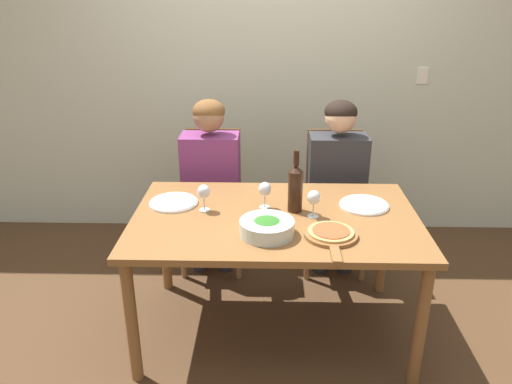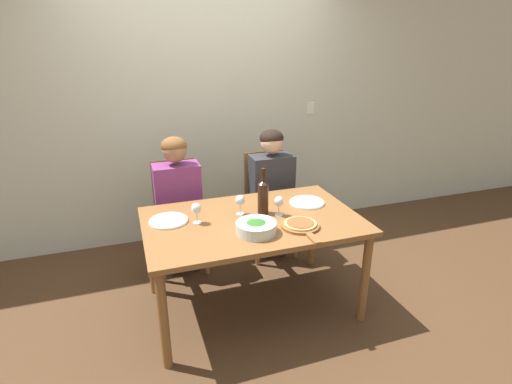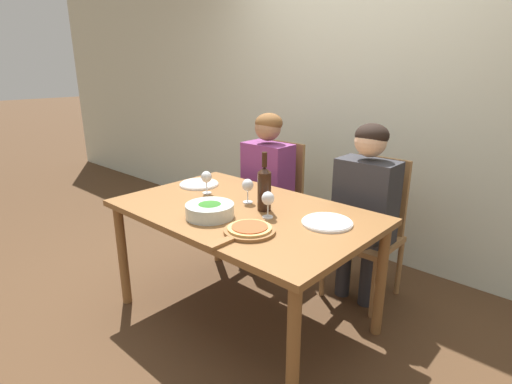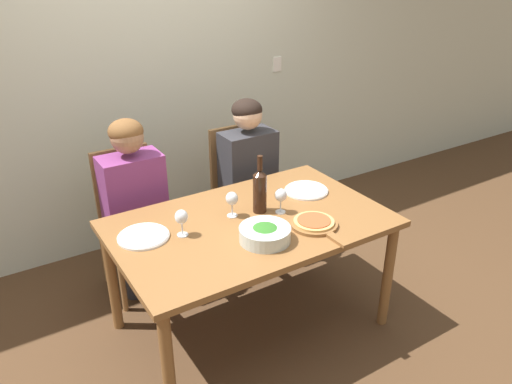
# 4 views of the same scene
# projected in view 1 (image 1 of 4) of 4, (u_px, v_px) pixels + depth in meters

# --- Properties ---
(ground_plane) EXTENTS (40.00, 40.00, 0.00)m
(ground_plane) POSITION_uv_depth(u_px,v_px,m) (273.00, 328.00, 2.94)
(ground_plane) COLOR #4C331E
(back_wall) EXTENTS (10.00, 0.06, 2.70)m
(back_wall) POSITION_uv_depth(u_px,v_px,m) (275.00, 61.00, 3.71)
(back_wall) COLOR beige
(back_wall) RESTS_ON ground
(dining_table) EXTENTS (1.53, 0.96, 0.73)m
(dining_table) POSITION_uv_depth(u_px,v_px,m) (275.00, 229.00, 2.69)
(dining_table) COLOR brown
(dining_table) RESTS_ON ground
(chair_left) EXTENTS (0.42, 0.42, 0.96)m
(chair_left) POSITION_uv_depth(u_px,v_px,m) (213.00, 196.00, 3.51)
(chair_left) COLOR #9E7042
(chair_left) RESTS_ON ground
(chair_right) EXTENTS (0.42, 0.42, 0.96)m
(chair_right) POSITION_uv_depth(u_px,v_px,m) (333.00, 197.00, 3.50)
(chair_right) COLOR #9E7042
(chair_right) RESTS_ON ground
(person_woman) EXTENTS (0.47, 0.51, 1.20)m
(person_woman) POSITION_uv_depth(u_px,v_px,m) (211.00, 172.00, 3.32)
(person_woman) COLOR #28282D
(person_woman) RESTS_ON ground
(person_man) EXTENTS (0.47, 0.51, 1.20)m
(person_man) POSITION_uv_depth(u_px,v_px,m) (337.00, 173.00, 3.30)
(person_man) COLOR #28282D
(person_man) RESTS_ON ground
(wine_bottle) EXTENTS (0.08, 0.08, 0.34)m
(wine_bottle) POSITION_uv_depth(u_px,v_px,m) (295.00, 187.00, 2.67)
(wine_bottle) COLOR black
(wine_bottle) RESTS_ON dining_table
(broccoli_bowl) EXTENTS (0.27, 0.27, 0.08)m
(broccoli_bowl) POSITION_uv_depth(u_px,v_px,m) (267.00, 227.00, 2.45)
(broccoli_bowl) COLOR silver
(broccoli_bowl) RESTS_ON dining_table
(dinner_plate_left) EXTENTS (0.27, 0.27, 0.02)m
(dinner_plate_left) POSITION_uv_depth(u_px,v_px,m) (174.00, 202.00, 2.80)
(dinner_plate_left) COLOR white
(dinner_plate_left) RESTS_ON dining_table
(dinner_plate_right) EXTENTS (0.27, 0.27, 0.02)m
(dinner_plate_right) POSITION_uv_depth(u_px,v_px,m) (364.00, 205.00, 2.77)
(dinner_plate_right) COLOR white
(dinner_plate_right) RESTS_ON dining_table
(pizza_on_board) EXTENTS (0.26, 0.40, 0.04)m
(pizza_on_board) POSITION_uv_depth(u_px,v_px,m) (331.00, 234.00, 2.43)
(pizza_on_board) COLOR brown
(pizza_on_board) RESTS_ON dining_table
(wine_glass_left) EXTENTS (0.07, 0.07, 0.15)m
(wine_glass_left) POSITION_uv_depth(u_px,v_px,m) (204.00, 193.00, 2.68)
(wine_glass_left) COLOR silver
(wine_glass_left) RESTS_ON dining_table
(wine_glass_right) EXTENTS (0.07, 0.07, 0.15)m
(wine_glass_right) POSITION_uv_depth(u_px,v_px,m) (314.00, 199.00, 2.61)
(wine_glass_right) COLOR silver
(wine_glass_right) RESTS_ON dining_table
(wine_glass_centre) EXTENTS (0.07, 0.07, 0.15)m
(wine_glass_centre) POSITION_uv_depth(u_px,v_px,m) (265.00, 190.00, 2.72)
(wine_glass_centre) COLOR silver
(wine_glass_centre) RESTS_ON dining_table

